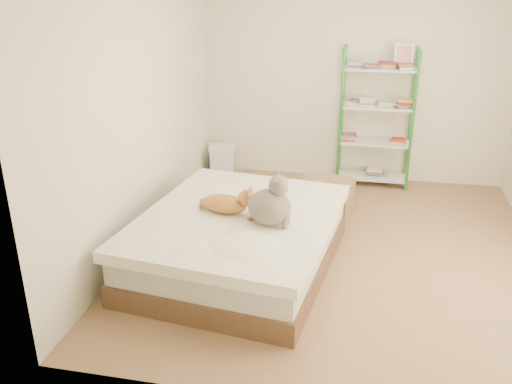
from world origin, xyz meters
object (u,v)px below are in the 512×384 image
(orange_cat, at_px, (224,202))
(cardboard_box, at_px, (326,197))
(white_bin, at_px, (222,160))
(bed, at_px, (238,240))
(grey_cat, at_px, (270,199))
(shelf_unit, at_px, (377,112))

(orange_cat, bearing_deg, cardboard_box, 68.25)
(white_bin, bearing_deg, orange_cat, -74.34)
(bed, relative_size, white_bin, 5.71)
(orange_cat, xyz_separation_m, white_bin, (-0.65, 2.31, -0.42))
(bed, height_order, grey_cat, grey_cat)
(bed, bearing_deg, white_bin, 115.69)
(bed, bearing_deg, grey_cat, -17.38)
(orange_cat, bearing_deg, shelf_unit, 70.66)
(orange_cat, xyz_separation_m, grey_cat, (0.44, -0.17, 0.13))
(bed, height_order, cardboard_box, bed)
(bed, xyz_separation_m, grey_cat, (0.31, -0.14, 0.49))
(cardboard_box, bearing_deg, orange_cat, -110.44)
(cardboard_box, height_order, white_bin, cardboard_box)
(grey_cat, xyz_separation_m, shelf_unit, (0.87, 2.51, 0.18))
(bed, distance_m, white_bin, 2.47)
(orange_cat, xyz_separation_m, cardboard_box, (0.81, 1.32, -0.42))
(bed, height_order, orange_cat, orange_cat)
(white_bin, bearing_deg, grey_cat, -66.41)
(orange_cat, relative_size, grey_cat, 1.09)
(bed, relative_size, shelf_unit, 1.27)
(bed, relative_size, grey_cat, 4.87)
(bed, xyz_separation_m, orange_cat, (-0.13, 0.03, 0.36))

